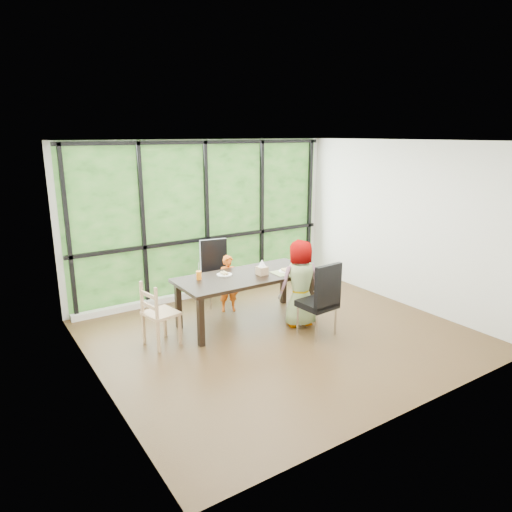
% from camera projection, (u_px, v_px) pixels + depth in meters
% --- Properties ---
extents(ground, '(5.00, 5.00, 0.00)m').
position_uv_depth(ground, '(280.00, 335.00, 6.62)').
color(ground, black).
rests_on(ground, ground).
extents(back_wall, '(5.00, 0.00, 5.00)m').
position_uv_depth(back_wall, '(205.00, 219.00, 8.09)').
color(back_wall, silver).
rests_on(back_wall, ground).
extents(foliage_backdrop, '(4.80, 0.02, 2.65)m').
position_uv_depth(foliage_backdrop, '(206.00, 219.00, 8.07)').
color(foliage_backdrop, '#1B4615').
rests_on(foliage_backdrop, back_wall).
extents(window_mullions, '(4.80, 0.06, 2.65)m').
position_uv_depth(window_mullions, '(207.00, 219.00, 8.04)').
color(window_mullions, black).
rests_on(window_mullions, back_wall).
extents(window_sill, '(4.80, 0.12, 0.10)m').
position_uv_depth(window_sill, '(210.00, 290.00, 8.34)').
color(window_sill, silver).
rests_on(window_sill, ground).
extents(dining_table, '(2.18, 1.08, 0.75)m').
position_uv_depth(dining_table, '(247.00, 299.00, 6.99)').
color(dining_table, black).
rests_on(dining_table, ground).
extents(chair_window_leather, '(0.53, 0.53, 1.08)m').
position_uv_depth(chair_window_leather, '(217.00, 273.00, 7.69)').
color(chair_window_leather, black).
rests_on(chair_window_leather, ground).
extents(chair_interior_leather, '(0.49, 0.49, 1.08)m').
position_uv_depth(chair_interior_leather, '(317.00, 299.00, 6.51)').
color(chair_interior_leather, black).
rests_on(chair_interior_leather, ground).
extents(chair_end_beech, '(0.47, 0.49, 0.90)m').
position_uv_depth(chair_end_beech, '(161.00, 313.00, 6.22)').
color(chair_end_beech, '#A37D5C').
rests_on(chair_end_beech, ground).
extents(child_toddler, '(0.39, 0.33, 0.92)m').
position_uv_depth(child_toddler, '(228.00, 283.00, 7.42)').
color(child_toddler, '#CF5413').
rests_on(child_toddler, ground).
extents(child_older, '(0.72, 0.56, 1.31)m').
position_uv_depth(child_older, '(301.00, 283.00, 6.83)').
color(child_older, gray).
rests_on(child_older, ground).
extents(placemat, '(0.40, 0.30, 0.01)m').
position_uv_depth(placemat, '(285.00, 272.00, 7.02)').
color(placemat, tan).
rests_on(placemat, dining_table).
extents(plate_far, '(0.23, 0.23, 0.01)m').
position_uv_depth(plate_far, '(224.00, 275.00, 6.89)').
color(plate_far, white).
rests_on(plate_far, dining_table).
extents(plate_near, '(0.25, 0.25, 0.02)m').
position_uv_depth(plate_near, '(287.00, 271.00, 7.05)').
color(plate_near, white).
rests_on(plate_near, dining_table).
extents(orange_cup, '(0.08, 0.08, 0.12)m').
position_uv_depth(orange_cup, '(199.00, 275.00, 6.67)').
color(orange_cup, orange).
rests_on(orange_cup, dining_table).
extents(green_cup, '(0.07, 0.07, 0.12)m').
position_uv_depth(green_cup, '(302.00, 267.00, 7.10)').
color(green_cup, '#4CC425').
rests_on(green_cup, dining_table).
extents(tissue_box, '(0.14, 0.14, 0.12)m').
position_uv_depth(tissue_box, '(262.00, 271.00, 6.89)').
color(tissue_box, tan).
rests_on(tissue_box, dining_table).
extents(crepe_rolls_far, '(0.10, 0.12, 0.04)m').
position_uv_depth(crepe_rolls_far, '(224.00, 273.00, 6.88)').
color(crepe_rolls_far, tan).
rests_on(crepe_rolls_far, plate_far).
extents(crepe_rolls_near, '(0.15, 0.12, 0.04)m').
position_uv_depth(crepe_rolls_near, '(287.00, 270.00, 7.04)').
color(crepe_rolls_near, tan).
rests_on(crepe_rolls_near, plate_near).
extents(straw_white, '(0.01, 0.04, 0.20)m').
position_uv_depth(straw_white, '(199.00, 268.00, 6.64)').
color(straw_white, white).
rests_on(straw_white, orange_cup).
extents(straw_pink, '(0.01, 0.04, 0.20)m').
position_uv_depth(straw_pink, '(303.00, 261.00, 7.08)').
color(straw_pink, pink).
rests_on(straw_pink, green_cup).
extents(tissue, '(0.12, 0.12, 0.11)m').
position_uv_depth(tissue, '(262.00, 263.00, 6.86)').
color(tissue, white).
rests_on(tissue, tissue_box).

